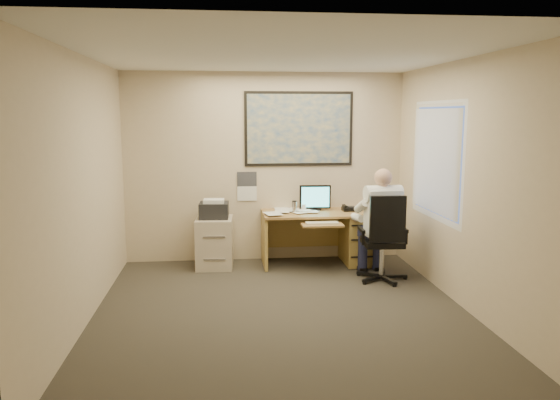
{
  "coord_description": "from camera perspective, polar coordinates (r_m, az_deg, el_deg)",
  "views": [
    {
      "loc": [
        -0.62,
        -5.55,
        2.11
      ],
      "look_at": [
        0.12,
        1.3,
        1.02
      ],
      "focal_mm": 35.0,
      "sensor_mm": 36.0,
      "label": 1
    }
  ],
  "objects": [
    {
      "name": "world_map",
      "position": [
        7.87,
        1.99,
        7.44
      ],
      "size": [
        1.56,
        0.03,
        1.06
      ],
      "primitive_type": "cube",
      "color": "#1E4C93",
      "rests_on": "room_shell"
    },
    {
      "name": "filing_cabinet",
      "position": [
        7.65,
        -6.86,
        -3.94
      ],
      "size": [
        0.52,
        0.62,
        0.96
      ],
      "rotation": [
        0.0,
        0.0,
        -0.06
      ],
      "color": "beige",
      "rests_on": "ground"
    },
    {
      "name": "person",
      "position": [
        7.07,
        10.6,
        -2.54
      ],
      "size": [
        0.67,
        0.9,
        1.43
      ],
      "primitive_type": null,
      "rotation": [
        0.0,
        0.0,
        0.09
      ],
      "color": "white",
      "rests_on": "office_chair"
    },
    {
      "name": "office_chair",
      "position": [
        7.08,
        10.73,
        -5.74
      ],
      "size": [
        0.7,
        0.7,
        1.13
      ],
      "rotation": [
        0.0,
        0.0,
        -0.05
      ],
      "color": "black",
      "rests_on": "ground"
    },
    {
      "name": "room_shell",
      "position": [
        5.64,
        0.21,
        1.24
      ],
      "size": [
        4.0,
        4.5,
        2.7
      ],
      "color": "#332E27",
      "rests_on": "ground"
    },
    {
      "name": "desk",
      "position": [
        7.82,
        6.48,
        -3.41
      ],
      "size": [
        1.6,
        0.97,
        1.1
      ],
      "color": "#A77E47",
      "rests_on": "ground"
    },
    {
      "name": "wall_calendar",
      "position": [
        7.87,
        -3.47,
        1.43
      ],
      "size": [
        0.28,
        0.01,
        0.42
      ],
      "primitive_type": "cube",
      "color": "white",
      "rests_on": "room_shell"
    },
    {
      "name": "window_blinds",
      "position": [
        6.88,
        16.01,
        3.96
      ],
      "size": [
        0.06,
        1.4,
        1.3
      ],
      "primitive_type": null,
      "color": "beige",
      "rests_on": "room_shell"
    }
  ]
}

